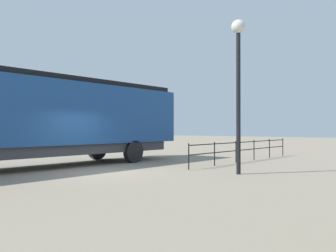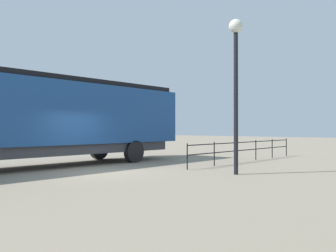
{
  "view_description": "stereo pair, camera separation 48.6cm",
  "coord_description": "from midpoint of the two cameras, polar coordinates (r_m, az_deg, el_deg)",
  "views": [
    {
      "loc": [
        10.8,
        -8.91,
        1.69
      ],
      "look_at": [
        0.01,
        3.92,
        1.81
      ],
      "focal_mm": 38.07,
      "sensor_mm": 36.0,
      "label": 1
    },
    {
      "loc": [
        11.17,
        -8.6,
        1.69
      ],
      "look_at": [
        0.01,
        3.92,
        1.81
      ],
      "focal_mm": 38.07,
      "sensor_mm": 36.0,
      "label": 2
    }
  ],
  "objects": [
    {
      "name": "ground_plane",
      "position": [
        14.15,
        -11.4,
        -7.25
      ],
      "size": [
        120.0,
        120.0,
        0.0
      ],
      "primitive_type": "plane",
      "color": "gray"
    },
    {
      "name": "locomotive",
      "position": [
        16.1,
        -22.18,
        1.51
      ],
      "size": [
        3.12,
        16.59,
        3.93
      ],
      "color": "navy",
      "rests_on": "ground_plane"
    },
    {
      "name": "platform_fence",
      "position": [
        18.74,
        11.55,
        -3.4
      ],
      "size": [
        0.05,
        9.8,
        1.08
      ],
      "color": "black",
      "rests_on": "ground_plane"
    },
    {
      "name": "lamp_post",
      "position": [
        13.56,
        10.18,
        9.72
      ],
      "size": [
        0.52,
        0.52,
        5.72
      ],
      "color": "black",
      "rests_on": "ground_plane"
    }
  ]
}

